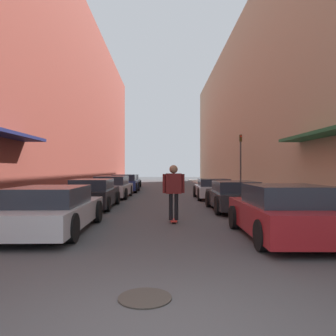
% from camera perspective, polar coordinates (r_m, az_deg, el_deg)
% --- Properties ---
extents(ground, '(104.12, 104.12, 0.00)m').
position_cam_1_polar(ground, '(22.16, -0.90, -4.62)').
color(ground, '#424244').
extents(curb_strip_left, '(1.80, 47.33, 0.12)m').
position_cam_1_polar(curb_strip_left, '(27.32, -11.32, -3.66)').
color(curb_strip_left, '#A3A099').
rests_on(curb_strip_left, ground).
extents(curb_strip_right, '(1.80, 47.33, 0.12)m').
position_cam_1_polar(curb_strip_right, '(27.33, 9.47, -3.66)').
color(curb_strip_right, '#A3A099').
rests_on(curb_strip_right, ground).
extents(building_row_left, '(4.90, 47.33, 14.51)m').
position_cam_1_polar(building_row_left, '(28.48, -17.16, 11.03)').
color(building_row_left, brown).
rests_on(building_row_left, ground).
extents(building_row_right, '(4.90, 47.33, 13.30)m').
position_cam_1_polar(building_row_right, '(28.39, 15.32, 9.82)').
color(building_row_right, tan).
rests_on(building_row_right, ground).
extents(parked_car_left_0, '(2.05, 4.74, 1.22)m').
position_cam_1_polar(parked_car_left_0, '(9.44, -19.54, -6.81)').
color(parked_car_left_0, '#B7B7BC').
rests_on(parked_car_left_0, ground).
extents(parked_car_left_1, '(1.88, 4.55, 1.26)m').
position_cam_1_polar(parked_car_left_1, '(14.77, -12.85, -4.41)').
color(parked_car_left_1, black).
rests_on(parked_car_left_1, ground).
extents(parked_car_left_2, '(2.05, 4.54, 1.30)m').
position_cam_1_polar(parked_car_left_2, '(19.82, -9.66, -3.32)').
color(parked_car_left_2, '#B7B7BC').
rests_on(parked_car_left_2, ground).
extents(parked_car_left_3, '(2.05, 4.02, 1.31)m').
position_cam_1_polar(parked_car_left_3, '(24.69, -7.56, -2.67)').
color(parked_car_left_3, navy).
rests_on(parked_car_left_3, ground).
extents(parked_car_left_4, '(1.88, 4.18, 1.23)m').
position_cam_1_polar(parked_car_left_4, '(30.11, -6.65, -2.32)').
color(parked_car_left_4, '#515459').
rests_on(parked_car_left_4, ground).
extents(parked_car_right_0, '(2.07, 4.18, 1.31)m').
position_cam_1_polar(parked_car_right_0, '(8.51, 19.61, -7.31)').
color(parked_car_right_0, maroon).
rests_on(parked_car_right_0, ground).
extents(parked_car_right_1, '(1.92, 4.18, 1.21)m').
position_cam_1_polar(parked_car_right_1, '(13.63, 11.43, -4.81)').
color(parked_car_right_1, '#232326').
rests_on(parked_car_right_1, ground).
extents(parked_car_right_2, '(2.00, 3.99, 1.15)m').
position_cam_1_polar(parked_car_right_2, '(18.93, 7.84, -3.61)').
color(parked_car_right_2, '#B7B7BC').
rests_on(parked_car_right_2, ground).
extents(skateboarder, '(0.70, 0.78, 1.82)m').
position_cam_1_polar(skateboarder, '(10.42, 0.98, -3.31)').
color(skateboarder, '#B2231E').
rests_on(skateboarder, ground).
extents(manhole_cover, '(0.70, 0.70, 0.02)m').
position_cam_1_polar(manhole_cover, '(4.58, -4.05, -21.62)').
color(manhole_cover, '#332D28').
rests_on(manhole_cover, ground).
extents(traffic_light, '(0.16, 0.22, 3.83)m').
position_cam_1_polar(traffic_light, '(21.82, 12.53, 1.80)').
color(traffic_light, '#2D2D2D').
rests_on(traffic_light, curb_strip_right).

